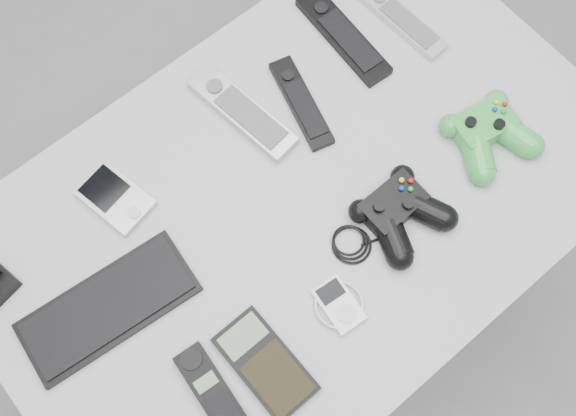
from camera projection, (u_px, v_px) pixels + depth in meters
floor at (272, 316)px, 1.81m from camera, size 3.50×3.50×0.00m
desk at (300, 211)px, 1.19m from camera, size 1.10×0.71×0.73m
pda_keyboard at (108, 307)px, 1.06m from camera, size 0.29×0.14×0.02m
pda at (115, 198)px, 1.12m from camera, size 0.10×0.13×0.02m
remote_silver_a at (242, 112)px, 1.18m from camera, size 0.08×0.23×0.02m
remote_black_a at (301, 103)px, 1.19m from camera, size 0.09×0.19×0.02m
remote_black_b at (343, 35)px, 1.23m from camera, size 0.07×0.23×0.02m
remote_silver_b at (401, 20)px, 1.24m from camera, size 0.05×0.20×0.02m
cordless_handset at (213, 393)px, 1.01m from camera, size 0.06×0.16×0.02m
calculator at (265, 364)px, 1.03m from camera, size 0.09×0.17×0.02m
mp3_player at (339, 305)px, 1.06m from camera, size 0.09×0.09×0.02m
controller_black at (399, 211)px, 1.10m from camera, size 0.25×0.16×0.05m
controller_green at (488, 131)px, 1.15m from camera, size 0.17×0.18×0.05m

